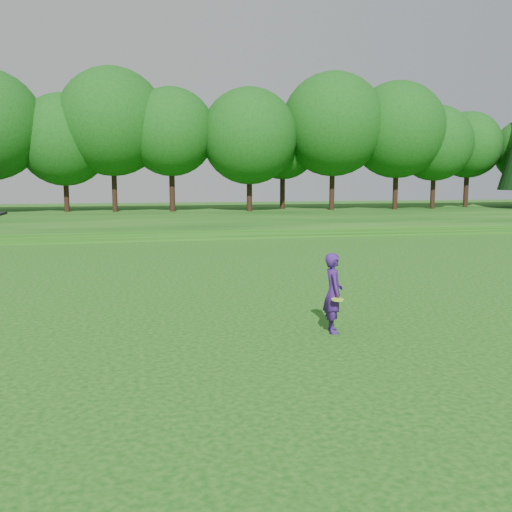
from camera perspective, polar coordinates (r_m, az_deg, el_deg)
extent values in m
plane|color=#0E460D|center=(14.09, -5.32, -7.06)|extent=(140.00, 140.00, 0.00)
cube|color=#0E460D|center=(47.67, -10.15, 3.76)|extent=(130.00, 30.00, 0.60)
cube|color=gray|center=(33.76, -9.32, 1.64)|extent=(130.00, 1.60, 0.04)
imported|color=#3C186F|center=(13.49, 7.73, -3.67)|extent=(0.54, 0.74, 1.88)
cylinder|color=#AFEF25|center=(13.17, 8.16, -4.33)|extent=(0.28, 0.28, 0.05)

